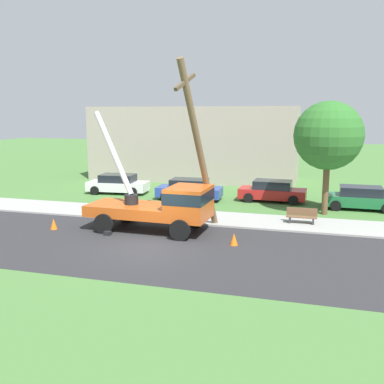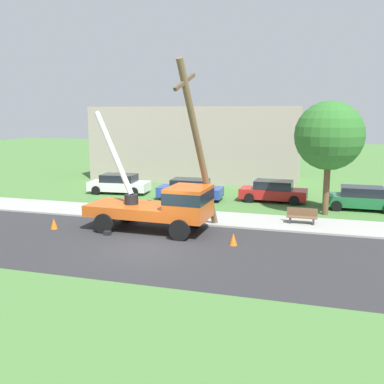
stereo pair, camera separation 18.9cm
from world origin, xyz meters
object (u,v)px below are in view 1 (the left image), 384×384
(leaning_utility_pole, at_px, (199,147))
(traffic_cone_behind, at_px, (54,224))
(utility_truck, at_px, (164,204))
(roadside_tree_near, at_px, (328,136))
(parked_sedan_red, at_px, (272,191))
(park_bench, at_px, (302,216))
(parked_sedan_green, at_px, (360,198))
(parked_sedan_white, at_px, (118,184))
(traffic_cone_ahead, at_px, (234,239))
(parked_sedan_blue, at_px, (189,189))

(leaning_utility_pole, bearing_deg, traffic_cone_behind, -168.75)
(utility_truck, height_order, roadside_tree_near, roadside_tree_near)
(leaning_utility_pole, xyz_separation_m, parked_sedan_red, (2.73, 8.87, -3.55))
(utility_truck, xyz_separation_m, park_bench, (6.56, 3.28, -0.95))
(parked_sedan_green, bearing_deg, parked_sedan_white, 177.13)
(traffic_cone_ahead, distance_m, parked_sedan_green, 11.31)
(leaning_utility_pole, xyz_separation_m, park_bench, (4.87, 2.96, -3.80))
(parked_sedan_red, bearing_deg, roadside_tree_near, -42.02)
(leaning_utility_pole, distance_m, parked_sedan_blue, 9.14)
(leaning_utility_pole, height_order, traffic_cone_behind, leaning_utility_pole)
(parked_sedan_blue, bearing_deg, parked_sedan_green, -0.21)
(roadside_tree_near, bearing_deg, parked_sedan_white, 168.87)
(utility_truck, height_order, parked_sedan_white, utility_truck)
(utility_truck, bearing_deg, roadside_tree_near, 38.57)
(utility_truck, distance_m, park_bench, 7.39)
(utility_truck, relative_size, traffic_cone_behind, 12.07)
(parked_sedan_white, height_order, parked_sedan_blue, same)
(parked_sedan_green, bearing_deg, traffic_cone_ahead, -122.71)
(parked_sedan_green, relative_size, park_bench, 2.76)
(utility_truck, height_order, parked_sedan_red, utility_truck)
(traffic_cone_behind, height_order, roadside_tree_near, roadside_tree_near)
(park_bench, bearing_deg, roadside_tree_near, 67.60)
(parked_sedan_white, bearing_deg, roadside_tree_near, -11.13)
(parked_sedan_blue, distance_m, roadside_tree_near, 9.91)
(leaning_utility_pole, relative_size, parked_sedan_green, 1.89)
(utility_truck, bearing_deg, parked_sedan_white, 127.11)
(utility_truck, xyz_separation_m, parked_sedan_white, (-6.85, 9.06, -0.70))
(park_bench, bearing_deg, parked_sedan_green, 56.08)
(park_bench, distance_m, roadside_tree_near, 5.18)
(traffic_cone_behind, distance_m, roadside_tree_near, 15.84)
(utility_truck, bearing_deg, parked_sedan_green, 39.75)
(traffic_cone_behind, relative_size, parked_sedan_white, 0.12)
(leaning_utility_pole, height_order, parked_sedan_red, leaning_utility_pole)
(parked_sedan_white, bearing_deg, utility_truck, -52.89)
(leaning_utility_pole, xyz_separation_m, parked_sedan_white, (-8.54, 8.74, -3.55))
(traffic_cone_behind, height_order, parked_sedan_green, parked_sedan_green)
(traffic_cone_ahead, bearing_deg, park_bench, 58.63)
(utility_truck, height_order, parked_sedan_blue, utility_truck)
(parked_sedan_white, height_order, parked_sedan_red, same)
(utility_truck, distance_m, roadside_tree_near, 10.41)
(utility_truck, relative_size, parked_sedan_white, 1.49)
(roadside_tree_near, bearing_deg, parked_sedan_blue, 166.85)
(park_bench, bearing_deg, traffic_cone_behind, -160.10)
(park_bench, bearing_deg, utility_truck, -153.45)
(utility_truck, bearing_deg, parked_sedan_blue, 97.76)
(utility_truck, relative_size, parked_sedan_red, 1.52)
(parked_sedan_red, xyz_separation_m, park_bench, (2.14, -5.91, -0.25))
(roadside_tree_near, bearing_deg, parked_sedan_green, 43.75)
(utility_truck, distance_m, parked_sedan_red, 10.22)
(park_bench, bearing_deg, parked_sedan_blue, 147.04)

